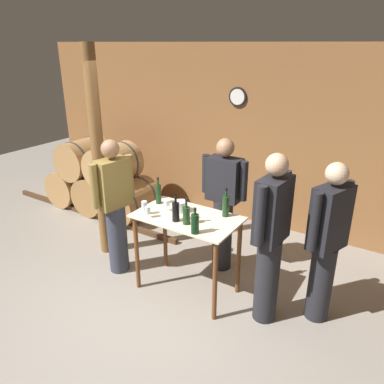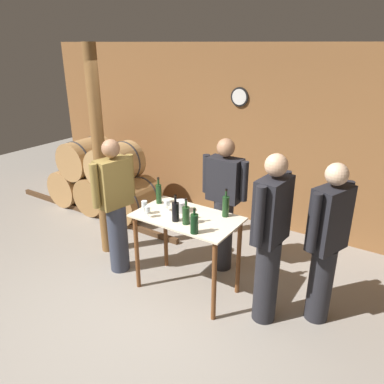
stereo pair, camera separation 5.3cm
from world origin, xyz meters
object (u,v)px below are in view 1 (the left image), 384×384
Objects in this scene: person_visitor_with_scarf at (115,205)px; person_visitor_near_door at (327,241)px; wooden_post at (98,157)px; person_host at (271,237)px; wine_bottle_left at (176,211)px; wine_bottle_far_right at (226,206)px; wine_bottle_right at (195,223)px; ice_bucket at (181,206)px; wine_bottle_far_left at (158,193)px; wine_glass_near_right at (167,203)px; wine_bottle_center at (186,215)px; wine_glass_near_center at (148,210)px; wine_glass_near_left at (144,205)px; person_visitor_bearded at (223,203)px.

person_visitor_near_door is (2.35, 0.46, 0.00)m from person_visitor_with_scarf.
wooden_post is 1.51× the size of person_host.
wine_bottle_far_right reaches higher than wine_bottle_left.
person_host reaches higher than wine_bottle_right.
ice_bucket is at bearing 139.09° from wine_bottle_right.
wine_bottle_far_left is 2.51× the size of wine_glass_near_right.
wine_bottle_right is at bearing -151.17° from person_visitor_near_door.
person_visitor_near_door is at bearing 20.77° from wine_bottle_center.
wine_glass_near_center is 1.31m from person_host.
wine_bottle_far_left is (0.96, -0.02, -0.28)m from wooden_post.
wooden_post is 1.58m from wine_bottle_center.
wine_bottle_center is at bearing -23.13° from wine_glass_near_right.
wine_glass_near_center is at bearing -104.84° from wine_glass_near_right.
wine_glass_near_right is (-0.23, 0.16, -0.02)m from wine_bottle_left.
person_visitor_with_scarf reaches higher than wine_bottle_far_left.
wine_bottle_left is at bearing -2.63° from person_visitor_with_scarf.
wine_glass_near_left is 0.09× the size of person_visitor_near_door.
wine_bottle_far_right is 0.64m from person_host.
wine_bottle_far_left is 0.24m from wine_glass_near_right.
wine_bottle_far_right reaches higher than wine_glass_near_right.
person_visitor_near_door reaches higher than wine_glass_near_right.
wooden_post is 1.00m from wine_bottle_far_left.
wine_glass_near_left is 1.01m from person_visitor_bearded.
wooden_post is 1.45m from wine_bottle_left.
person_visitor_bearded reaches higher than wine_bottle_center.
person_visitor_bearded is at bearing 57.93° from wine_glass_near_left.
wine_bottle_center is 2.25× the size of wine_glass_near_right.
wine_bottle_center is at bearing 1.08° from wine_bottle_left.
wine_bottle_center is 0.32m from ice_bucket.
person_host is at bearing -145.94° from person_visitor_near_door.
wooden_post is at bearing 166.21° from wine_bottle_right.
wine_bottle_far_right is 0.19× the size of person_visitor_near_door.
wine_glass_near_left reaches higher than ice_bucket.
wine_bottle_center is at bearing -10.95° from wooden_post.
person_visitor_near_door is at bearing 18.85° from wine_glass_near_center.
wine_glass_near_center is at bearing -12.37° from person_visitor_with_scarf.
wine_bottle_far_right is at bearing 2.84° from wooden_post.
person_visitor_near_door is at bearing 34.06° from person_host.
wooden_post is at bearing 177.36° from person_host.
person_visitor_bearded reaches higher than wine_bottle_far_right.
wine_glass_near_right is (-0.36, 0.15, -0.01)m from wine_bottle_center.
wine_bottle_left is 0.31m from wine_glass_near_center.
wine_bottle_left reaches higher than wine_bottle_center.
ice_bucket is 1.07m from person_host.
person_host reaches higher than person_visitor_near_door.
wine_glass_near_right is 0.71m from person_visitor_with_scarf.
wine_glass_near_right is (1.16, -0.14, -0.31)m from wooden_post.
wine_glass_near_center is (-0.30, -0.09, -0.02)m from wine_bottle_left.
wine_bottle_center is 1.86× the size of wine_glass_near_left.
wine_bottle_right reaches higher than wine_glass_near_center.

